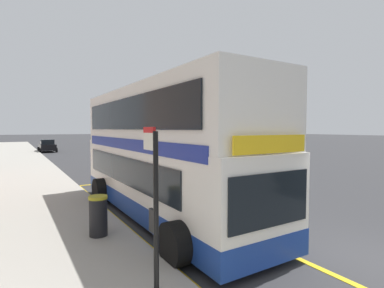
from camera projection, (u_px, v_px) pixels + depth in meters
The scene contains 7 objects.
ground_plane at pixel (83, 155), 33.46m from camera, with size 260.00×260.00×0.00m, color #333335.
pavement_near at pixel (11, 157), 29.79m from camera, with size 6.00×76.00×0.14m, color #A39E93.
double_decker_bus at pixel (160, 156), 10.15m from camera, with size 3.19×10.24×4.40m.
bus_bay_markings at pixel (156, 214), 10.27m from camera, with size 2.84×13.87×0.01m.
bus_stop_sign at pixel (154, 199), 4.97m from camera, with size 0.09×0.51×2.92m.
parked_car_black_far at pixel (47, 146), 37.62m from camera, with size 2.09×4.20×1.62m.
litter_bin at pixel (98, 216), 7.87m from camera, with size 0.50×0.50×1.08m.
Camera 1 is at (-6.82, -2.97, 3.03)m, focal length 27.36 mm.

